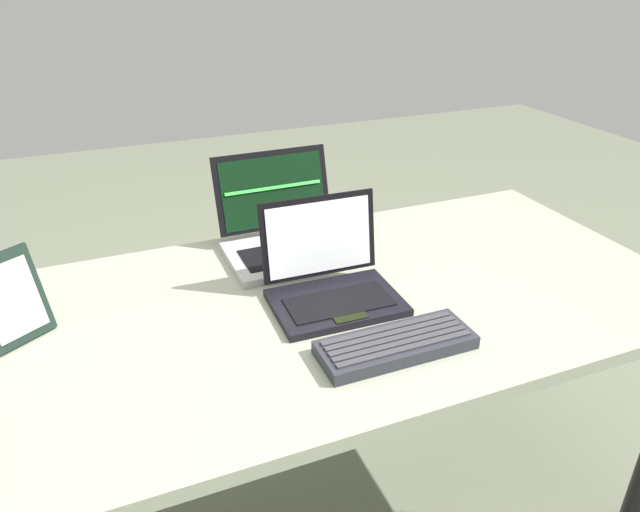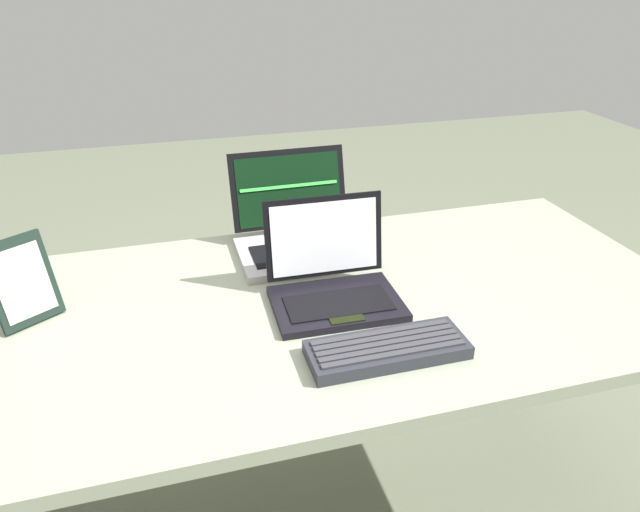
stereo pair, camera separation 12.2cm
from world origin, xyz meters
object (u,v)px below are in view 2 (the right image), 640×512
object	(u,v)px
laptop_front	(333,282)
external_keyboard	(387,349)
photo_frame	(22,282)
laptop_rear	(298,233)

from	to	relation	value
laptop_front	external_keyboard	world-z (taller)	laptop_front
external_keyboard	photo_frame	world-z (taller)	photo_frame
external_keyboard	photo_frame	size ratio (longest dim) A/B	1.67
photo_frame	laptop_front	bearing A→B (deg)	-8.45
laptop_rear	photo_frame	distance (m)	0.65
laptop_front	photo_frame	distance (m)	0.65
external_keyboard	photo_frame	distance (m)	0.76
laptop_rear	photo_frame	size ratio (longest dim) A/B	1.74
laptop_front	laptop_rear	xyz separation A→B (m)	(-0.01, 0.27, 0.00)
laptop_rear	photo_frame	xyz separation A→B (m)	(-0.63, -0.17, 0.05)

